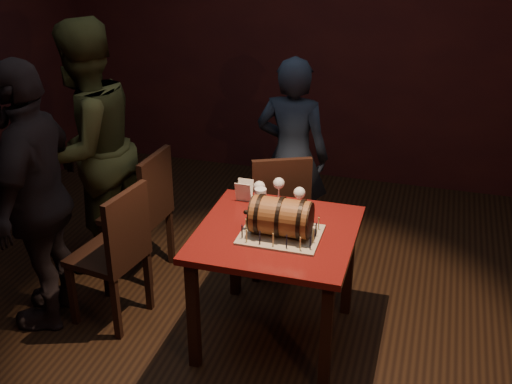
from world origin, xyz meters
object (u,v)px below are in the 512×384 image
chair_left_front (117,249)px  person_left_front (38,197)px  wine_glass_mid (279,184)px  person_back (292,156)px  wine_glass_left (259,188)px  chair_back (279,208)px  person_left_rear (87,149)px  pub_table (276,247)px  pint_of_ale (261,201)px  barrel_cake (281,217)px  wine_glass_right (299,194)px  chair_left_rear (145,208)px

chair_left_front → person_left_front: bearing=-170.3°
wine_glass_mid → person_back: bearing=97.0°
wine_glass_left → wine_glass_mid: (0.10, 0.08, -0.00)m
wine_glass_mid → chair_left_front: 1.08m
chair_back → person_left_rear: bearing=-171.1°
chair_back → person_left_front: (-1.27, -0.89, 0.33)m
pub_table → chair_back: bearing=103.3°
pint_of_ale → wine_glass_mid: bearing=66.3°
chair_back → wine_glass_mid: bearing=-76.1°
pint_of_ale → person_left_front: bearing=-162.9°
pub_table → pint_of_ale: size_ratio=6.00×
person_back → barrel_cake: bearing=102.5°
chair_back → person_back: (-0.01, 0.42, 0.22)m
barrel_cake → wine_glass_mid: size_ratio=2.42×
person_left_rear → person_left_front: person_left_rear is taller
wine_glass_right → person_back: 0.90m
chair_back → chair_left_front: 1.16m
wine_glass_left → chair_left_rear: (-0.87, 0.17, -0.35)m
wine_glass_left → person_left_front: bearing=-159.3°
barrel_cake → person_left_rear: bearing=160.1°
person_left_rear → pub_table: bearing=89.4°
chair_back → chair_left_rear: size_ratio=1.00×
wine_glass_left → person_back: person_back is taller
wine_glass_mid → person_back: size_ratio=0.11×
wine_glass_right → chair_left_rear: 1.20m
wine_glass_right → chair_left_rear: chair_left_rear is taller
barrel_cake → person_left_front: size_ratio=0.23×
pint_of_ale → wine_glass_left: bearing=111.1°
pint_of_ale → person_left_rear: size_ratio=0.08×
wine_glass_left → person_left_rear: 1.32m
chair_left_rear → person_left_front: 0.81m
wine_glass_right → person_left_front: 1.57m
chair_left_rear → wine_glass_left: bearing=-10.9°
wine_glass_mid → person_back: (-0.09, 0.76, -0.12)m
wine_glass_mid → pint_of_ale: wine_glass_mid is taller
chair_left_rear → pub_table: bearing=-23.4°
chair_left_front → person_left_front: person_left_front is taller
person_left_rear → person_back: bearing=133.8°
chair_left_rear → chair_left_front: (0.08, -0.56, 0.00)m
chair_left_front → person_back: person_back is taller
chair_left_front → person_back: size_ratio=0.63×
pub_table → person_back: person_back is taller
wine_glass_left → person_left_front: person_left_front is taller
wine_glass_right → barrel_cake: bearing=-95.8°
person_back → wine_glass_right: bearing=108.2°
person_left_front → chair_back: bearing=114.6°
pint_of_ale → person_back: 0.93m
wine_glass_left → person_left_rear: person_left_rear is taller
chair_left_rear → person_back: size_ratio=0.63×
pint_of_ale → person_left_rear: bearing=167.5°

